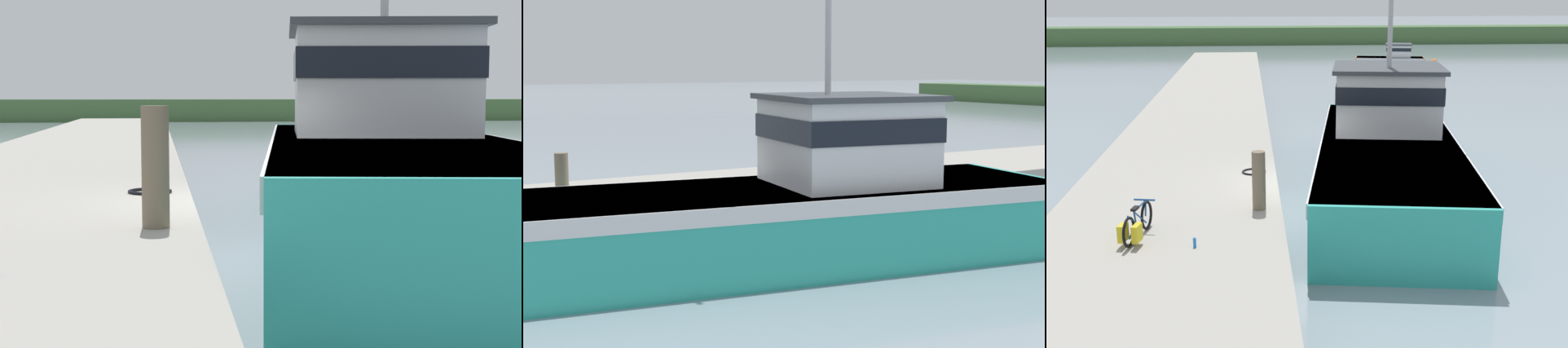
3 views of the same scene
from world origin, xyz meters
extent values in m
plane|color=#84939E|center=(0.00, 0.00, 0.00)|extent=(320.00, 320.00, 0.00)
cube|color=#426638|center=(30.00, 62.03, 0.98)|extent=(180.00, 5.00, 1.96)
cube|color=teal|center=(2.33, 1.43, 0.82)|extent=(5.61, 12.65, 1.65)
cone|color=teal|center=(3.47, 8.54, 0.82)|extent=(1.89, 2.42, 1.57)
cube|color=silver|center=(2.33, 1.43, 1.48)|extent=(5.64, 12.42, 0.33)
cube|color=silver|center=(2.57, 2.93, 2.54)|extent=(3.41, 3.40, 1.79)
cube|color=black|center=(2.57, 2.93, 2.86)|extent=(3.48, 3.47, 0.50)
cube|color=#3D4247|center=(2.57, 2.93, 3.50)|extent=(3.68, 3.68, 0.12)
cube|color=orange|center=(9.35, 34.18, 0.45)|extent=(5.50, 2.89, 0.91)
cone|color=orange|center=(12.38, 33.59, 0.45)|extent=(1.09, 1.03, 0.86)
cube|color=silver|center=(9.35, 34.18, 0.82)|extent=(5.41, 2.91, 0.18)
cube|color=silver|center=(9.99, 34.06, 1.37)|extent=(2.09, 1.86, 0.92)
cube|color=black|center=(9.99, 34.06, 1.53)|extent=(2.13, 1.90, 0.26)
cube|color=#3D4247|center=(9.99, 34.06, 1.89)|extent=(2.26, 2.01, 0.12)
cylinder|color=#756651|center=(-1.37, -2.08, 1.55)|extent=(0.30, 0.30, 1.34)
torus|color=black|center=(-1.47, 1.08, 0.91)|extent=(0.66, 0.66, 0.05)
camera|label=1|loc=(-1.34, -10.85, 2.34)|focal=55.00mm
camera|label=2|loc=(16.39, -7.12, 4.17)|focal=55.00mm
camera|label=3|loc=(-1.53, -16.24, 5.59)|focal=45.00mm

